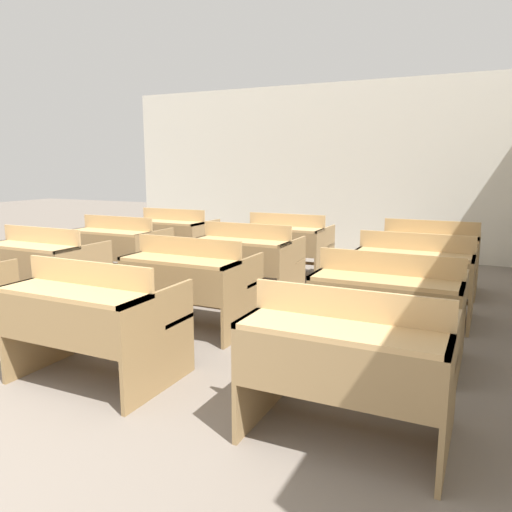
# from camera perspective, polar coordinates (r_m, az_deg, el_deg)

# --- Properties ---
(wall_back) EXTENTS (7.04, 0.06, 2.77)m
(wall_back) POSITION_cam_1_polar(r_m,az_deg,el_deg) (8.51, 6.94, 9.73)
(wall_back) COLOR beige
(wall_back) RESTS_ON ground_plane
(bench_front_center) EXTENTS (1.06, 0.77, 0.84)m
(bench_front_center) POSITION_cam_1_polar(r_m,az_deg,el_deg) (3.61, -18.00, -6.70)
(bench_front_center) COLOR olive
(bench_front_center) RESTS_ON ground_plane
(bench_front_right) EXTENTS (1.06, 0.77, 0.84)m
(bench_front_right) POSITION_cam_1_polar(r_m,az_deg,el_deg) (2.78, 10.52, -11.57)
(bench_front_right) COLOR #96774D
(bench_front_right) RESTS_ON ground_plane
(bench_second_left) EXTENTS (1.06, 0.77, 0.84)m
(bench_second_left) POSITION_cam_1_polar(r_m,az_deg,el_deg) (5.66, -22.92, -0.91)
(bench_second_left) COLOR #9A7C51
(bench_second_left) RESTS_ON ground_plane
(bench_second_center) EXTENTS (1.06, 0.77, 0.84)m
(bench_second_center) POSITION_cam_1_polar(r_m,az_deg,el_deg) (4.53, -7.48, -2.82)
(bench_second_center) COLOR olive
(bench_second_center) RESTS_ON ground_plane
(bench_second_right) EXTENTS (1.06, 0.77, 0.84)m
(bench_second_right) POSITION_cam_1_polar(r_m,az_deg,el_deg) (3.88, 14.86, -5.33)
(bench_second_right) COLOR olive
(bench_second_right) RESTS_ON ground_plane
(bench_third_left) EXTENTS (1.06, 0.77, 0.84)m
(bench_third_left) POSITION_cam_1_polar(r_m,az_deg,el_deg) (6.51, -15.29, 0.95)
(bench_third_left) COLOR #96784E
(bench_third_left) RESTS_ON ground_plane
(bench_third_center) EXTENTS (1.06, 0.77, 0.84)m
(bench_third_center) POSITION_cam_1_polar(r_m,az_deg,el_deg) (5.53, -0.96, -0.31)
(bench_third_center) COLOR #94764C
(bench_third_center) RESTS_ON ground_plane
(bench_third_right) EXTENTS (1.06, 0.77, 0.84)m
(bench_third_right) POSITION_cam_1_polar(r_m,az_deg,el_deg) (5.01, 17.65, -1.96)
(bench_third_right) COLOR #93744A
(bench_third_right) RESTS_ON ground_plane
(bench_back_left) EXTENTS (1.06, 0.77, 0.84)m
(bench_back_left) POSITION_cam_1_polar(r_m,az_deg,el_deg) (7.41, -9.26, 2.29)
(bench_back_left) COLOR #997A50
(bench_back_left) RESTS_ON ground_plane
(bench_back_center) EXTENTS (1.06, 0.77, 0.84)m
(bench_back_center) POSITION_cam_1_polar(r_m,az_deg,el_deg) (6.61, 3.55, 1.44)
(bench_back_center) COLOR #9A7B51
(bench_back_center) RESTS_ON ground_plane
(bench_back_right) EXTENTS (1.06, 0.77, 0.84)m
(bench_back_right) POSITION_cam_1_polar(r_m,az_deg,el_deg) (6.18, 19.21, 0.24)
(bench_back_right) COLOR olive
(bench_back_right) RESTS_ON ground_plane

